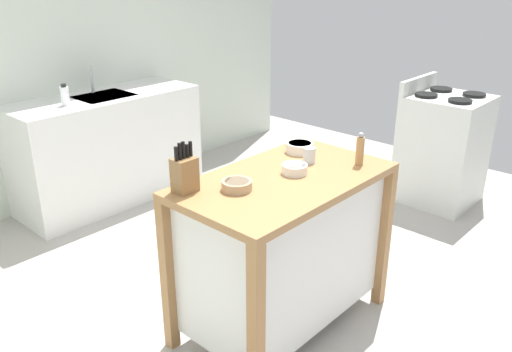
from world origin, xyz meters
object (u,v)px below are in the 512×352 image
object	(u,v)px
drinking_cup	(310,155)
kitchen_island	(283,245)
trash_bin	(350,220)
bowl_ceramic_wide	(237,185)
knife_block	(185,173)
bowl_ceramic_small	(295,169)
pepper_grinder	(360,150)
stove	(442,149)
bowl_stoneware_deep	(300,147)
sink_faucet	(92,80)
bottle_spray_cleaner	(65,95)

from	to	relation	value
drinking_cup	kitchen_island	bearing A→B (deg)	-172.82
trash_bin	bowl_ceramic_wide	bearing A→B (deg)	-178.73
knife_block	bowl_ceramic_small	distance (m)	0.59
pepper_grinder	stove	bearing A→B (deg)	8.73
drinking_cup	trash_bin	xyz separation A→B (m)	(0.57, 0.06, -0.63)
kitchen_island	bowl_stoneware_deep	size ratio (longest dim) A/B	7.21
knife_block	trash_bin	size ratio (longest dim) A/B	0.40
bowl_stoneware_deep	pepper_grinder	size ratio (longest dim) A/B	0.87
kitchen_island	bowl_stoneware_deep	xyz separation A→B (m)	(0.35, 0.18, 0.43)
drinking_cup	trash_bin	size ratio (longest dim) A/B	0.14
trash_bin	sink_faucet	bearing A→B (deg)	102.66
trash_bin	sink_faucet	distance (m)	2.41
knife_block	pepper_grinder	xyz separation A→B (m)	(0.87, -0.42, -0.01)
bowl_ceramic_wide	stove	distance (m)	2.53
stove	bowl_ceramic_small	bearing A→B (deg)	-177.40
knife_block	bowl_ceramic_small	world-z (taller)	knife_block
kitchen_island	trash_bin	world-z (taller)	kitchen_island
pepper_grinder	bowl_ceramic_wide	bearing A→B (deg)	159.86
drinking_cup	stove	size ratio (longest dim) A/B	0.08
pepper_grinder	sink_faucet	bearing A→B (deg)	92.08
bowl_ceramic_small	stove	world-z (taller)	stove
pepper_grinder	bottle_spray_cleaner	world-z (taller)	pepper_grinder
bowl_ceramic_wide	pepper_grinder	distance (m)	0.74
stove	bowl_stoneware_deep	bearing A→B (deg)	177.28
kitchen_island	bowl_ceramic_small	bearing A→B (deg)	-5.23
drinking_cup	bottle_spray_cleaner	world-z (taller)	bottle_spray_cleaner
bowl_ceramic_small	pepper_grinder	distance (m)	0.39
bottle_spray_cleaner	drinking_cup	bearing A→B (deg)	-81.94
bowl_ceramic_small	trash_bin	distance (m)	0.98
bowl_ceramic_wide	trash_bin	bearing A→B (deg)	1.27
pepper_grinder	sink_faucet	distance (m)	2.53
drinking_cup	sink_faucet	xyz separation A→B (m)	(0.06, 2.31, 0.08)
bowl_stoneware_deep	bowl_ceramic_small	size ratio (longest dim) A/B	1.20
sink_faucet	bottle_spray_cleaner	world-z (taller)	sink_faucet
sink_faucet	trash_bin	bearing A→B (deg)	-77.34
pepper_grinder	bottle_spray_cleaner	xyz separation A→B (m)	(-0.45, 2.31, -0.00)
pepper_grinder	trash_bin	bearing A→B (deg)	33.98
bowl_ceramic_wide	bowl_stoneware_deep	distance (m)	0.64
pepper_grinder	trash_bin	xyz separation A→B (m)	(0.41, 0.28, -0.68)
sink_faucet	drinking_cup	bearing A→B (deg)	-91.58
knife_block	bowl_ceramic_wide	bearing A→B (deg)	-43.15
bowl_ceramic_wide	drinking_cup	size ratio (longest dim) A/B	1.73
knife_block	stove	world-z (taller)	knife_block
bowl_ceramic_wide	bowl_ceramic_small	bearing A→B (deg)	-11.83
kitchen_island	trash_bin	distance (m)	0.85
drinking_cup	sink_faucet	world-z (taller)	sink_faucet
kitchen_island	drinking_cup	bearing A→B (deg)	7.18
bottle_spray_cleaner	bowl_stoneware_deep	bearing A→B (deg)	-78.58
stove	knife_block	bearing A→B (deg)	176.85
kitchen_island	pepper_grinder	size ratio (longest dim) A/B	6.29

